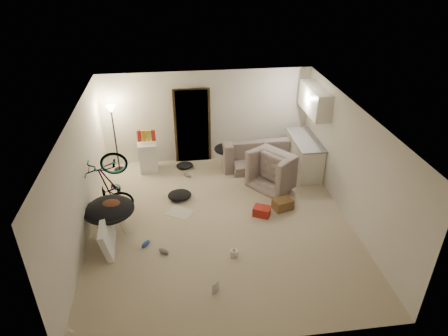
{
  "coord_description": "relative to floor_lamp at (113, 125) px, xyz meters",
  "views": [
    {
      "loc": [
        -0.83,
        -6.89,
        5.27
      ],
      "look_at": [
        0.15,
        0.6,
        1.02
      ],
      "focal_mm": 32.0,
      "sensor_mm": 36.0,
      "label": 1
    }
  ],
  "objects": [
    {
      "name": "snack_box_3",
      "position": [
        0.98,
        -0.1,
        -0.31
      ],
      "size": [
        0.11,
        0.08,
        0.3
      ],
      "primitive_type": "cube",
      "rotation": [
        0.0,
        0.0,
        -0.1
      ],
      "color": "#A92419",
      "rests_on": "mini_fridge"
    },
    {
      "name": "armchair",
      "position": [
        4.06,
        -1.21,
        -0.95
      ],
      "size": [
        1.42,
        1.45,
        0.71
      ],
      "primitive_type": "imported",
      "rotation": [
        0.0,
        0.0,
        2.22
      ],
      "color": "#383F37",
      "rests_on": "floor"
    },
    {
      "name": "sofa_drape",
      "position": [
        2.81,
        -0.2,
        -0.77
      ],
      "size": [
        0.66,
        0.58,
        0.28
      ],
      "primitive_type": "ellipsoid",
      "rotation": [
        0.0,
        0.0,
        -0.25
      ],
      "color": "black",
      "rests_on": "sofa"
    },
    {
      "name": "newspaper",
      "position": [
        1.53,
        -2.16,
        -1.3
      ],
      "size": [
        0.66,
        0.62,
        0.01
      ],
      "primitive_type": "cube",
      "rotation": [
        0.0,
        0.0,
        1.04
      ],
      "color": "beige",
      "rests_on": "floor"
    },
    {
      "name": "shoe_3",
      "position": [
        1.17,
        -3.47,
        -1.26
      ],
      "size": [
        0.25,
        0.24,
        0.09
      ],
      "primitive_type": "ellipsoid",
      "rotation": [
        0.0,
        0.0,
        -0.73
      ],
      "color": "slate",
      "rests_on": "floor"
    },
    {
      "name": "bicycle",
      "position": [
        0.1,
        -2.04,
        -0.88
      ],
      "size": [
        1.65,
        0.75,
        0.95
      ],
      "primitive_type": "imported",
      "rotation": [
        0.0,
        -0.17,
        1.59
      ],
      "color": "black",
      "rests_on": "floor"
    },
    {
      "name": "shoe_0",
      "position": [
        3.0,
        -0.22,
        -1.26
      ],
      "size": [
        0.27,
        0.2,
        0.09
      ],
      "primitive_type": "ellipsoid",
      "rotation": [
        0.0,
        0.0,
        0.48
      ],
      "color": "#294896",
      "rests_on": "floor"
    },
    {
      "name": "snack_box_2",
      "position": [
        0.86,
        -0.1,
        -0.31
      ],
      "size": [
        0.12,
        0.1,
        0.3
      ],
      "primitive_type": "cube",
      "rotation": [
        0.0,
        0.0,
        0.29
      ],
      "color": "gold",
      "rests_on": "mini_fridge"
    },
    {
      "name": "doorway",
      "position": [
        2.0,
        0.32,
        -0.29
      ],
      "size": [
        0.85,
        0.1,
        2.04
      ],
      "primitive_type": "cube",
      "color": "black",
      "rests_on": "floor"
    },
    {
      "name": "book_asset",
      "position": [
        2.0,
        -4.65,
        -1.3
      ],
      "size": [
        0.27,
        0.27,
        0.02
      ],
      "primitive_type": "imported",
      "rotation": [
        0.0,
        0.0,
        0.71
      ],
      "color": "#A92419",
      "rests_on": "floor"
    },
    {
      "name": "book_blue",
      "position": [
        1.54,
        -1.57,
        -1.29
      ],
      "size": [
        0.32,
        0.36,
        0.03
      ],
      "primitive_type": "cube",
      "rotation": [
        0.0,
        0.0,
        0.44
      ],
      "color": "#294896",
      "rests_on": "floor"
    },
    {
      "name": "saucer_chair",
      "position": [
        0.1,
        -2.61,
        -0.87
      ],
      "size": [
        1.03,
        1.03,
        0.73
      ],
      "color": "silver",
      "rests_on": "floor"
    },
    {
      "name": "mini_fridge",
      "position": [
        0.79,
        -0.1,
        -0.91
      ],
      "size": [
        0.5,
        0.5,
        0.79
      ],
      "primitive_type": "cube",
      "rotation": [
        0.0,
        0.0,
        0.07
      ],
      "color": "white",
      "rests_on": "floor"
    },
    {
      "name": "hoodie",
      "position": [
        0.15,
        -2.64,
        -0.67
      ],
      "size": [
        0.49,
        0.42,
        0.22
      ],
      "primitive_type": "ellipsoid",
      "rotation": [
        0.0,
        0.0,
        0.04
      ],
      "color": "#50291B",
      "rests_on": "saucer_chair"
    },
    {
      "name": "juicer",
      "position": [
        2.52,
        -3.74,
        -1.22
      ],
      "size": [
        0.15,
        0.15,
        0.22
      ],
      "color": "silver",
      "rests_on": "floor"
    },
    {
      "name": "clothes_lump_b",
      "position": [
        1.73,
        -0.1,
        -1.24
      ],
      "size": [
        0.46,
        0.4,
        0.14
      ],
      "primitive_type": "ellipsoid",
      "rotation": [
        0.0,
        0.0,
        0.03
      ],
      "color": "black",
      "rests_on": "floor"
    },
    {
      "name": "wall_left",
      "position": [
        -0.36,
        -2.65,
        -0.06
      ],
      "size": [
        0.02,
        6.0,
        2.5
      ],
      "primitive_type": "cube",
      "color": "silver",
      "rests_on": "floor"
    },
    {
      "name": "counter_top",
      "position": [
        4.83,
        -0.65,
        -0.41
      ],
      "size": [
        0.64,
        1.54,
        0.04
      ],
      "primitive_type": "cube",
      "color": "gray",
      "rests_on": "kitchen_counter"
    },
    {
      "name": "kitchen_counter",
      "position": [
        4.83,
        -0.65,
        -0.87
      ],
      "size": [
        0.6,
        1.5,
        0.88
      ],
      "primitive_type": "cube",
      "color": "silver",
      "rests_on": "floor"
    },
    {
      "name": "sofa",
      "position": [
        3.76,
        -0.2,
        -1.01
      ],
      "size": [
        2.08,
        0.87,
        0.6
      ],
      "primitive_type": "imported",
      "rotation": [
        0.0,
        0.0,
        3.18
      ],
      "color": "#383F37",
      "rests_on": "floor"
    },
    {
      "name": "drink_case_a",
      "position": [
        3.86,
        -2.3,
        -1.19
      ],
      "size": [
        0.49,
        0.41,
        0.24
      ],
      "primitive_type": "cube",
      "rotation": [
        0.0,
        0.0,
        0.3
      ],
      "color": "brown",
      "rests_on": "floor"
    },
    {
      "name": "tv_box",
      "position": [
        0.1,
        -3.19,
        -1.0
      ],
      "size": [
        0.29,
        0.94,
        0.62
      ],
      "primitive_type": "cube",
      "rotation": [
        0.0,
        -0.21,
        0.06
      ],
      "color": "silver",
      "rests_on": "floor"
    },
    {
      "name": "floor_lamp",
      "position": [
        0.0,
        0.0,
        0.0
      ],
      "size": [
        0.28,
        0.28,
        1.81
      ],
      "color": "black",
      "rests_on": "floor"
    },
    {
      "name": "clothes_lump_a",
      "position": [
        1.55,
        -1.58,
        -1.22
      ],
      "size": [
        0.59,
        0.51,
        0.18
      ],
      "primitive_type": "ellipsoid",
      "rotation": [
        0.0,
        0.0,
        0.06
      ],
      "color": "black",
      "rests_on": "floor"
    },
    {
      "name": "book_white",
      "position": [
        1.51,
        -1.3,
        -1.3
      ],
      "size": [
        0.21,
        0.26,
        0.02
      ],
      "primitive_type": "cube",
      "rotation": [
        0.0,
        0.0,
        0.13
      ],
      "color": "silver",
      "rests_on": "floor"
    },
    {
      "name": "drink_case_b",
      "position": [
        3.33,
        -2.49,
        -1.2
      ],
      "size": [
        0.44,
        0.4,
        0.21
      ],
      "primitive_type": "cube",
      "rotation": [
        0.0,
        0.0,
        -0.46
      ],
      "color": "#A92419",
      "rests_on": "floor"
    },
    {
      "name": "door_trim",
      "position": [
        2.0,
        0.29,
        -0.29
      ],
      "size": [
        0.97,
        0.04,
        2.1
      ],
      "primitive_type": "cube",
      "color": "#332212",
      "rests_on": "floor"
    },
    {
      "name": "wall_right",
      "position": [
        5.16,
        -2.65,
        -0.06
      ],
      "size": [
        0.02,
        6.0,
        2.5
      ],
      "primitive_type": "cube",
      "color": "silver",
      "rests_on": "floor"
    },
    {
      "name": "wall_front",
      "position": [
        2.4,
        -5.66,
        -0.06
      ],
      "size": [
        5.5,
        0.02,
        2.5
      ],
      "primitive_type": "cube",
      "color": "silver",
      "rests_on": "floor"
    },
    {
      "name": "shoe_1",
      "position": [
        1.78,
        -0.59,
        -1.26
      ],
      "size": [
        0.24,
        0.25,
        0.09
      ],
      "primitive_type": "ellipsoid",
      "rotation": [
        0.0,
        0.0,
        -0.84
      ],
      "color": "slate",
      "rests_on": "floor"
    },
    {
      "name": "snack_box_0",
      "position": [
        0.62,
        -0.1,
        -0.31
      ],
      "size": [
        0.12,
        0.1,
        0.3
      ],
      "primitive_type": "cube",
      "rotation": [
        0.0,
        0.0,
        0.31
      ],
      "color": "#A92419",
      "rests_on": "mini_fridge"
    },
    {
      "name": "floor",
      "position": [
        2.4,
        -2.65,
        -1.32
      ],
      "size": [
        5.5,
        6.0,
        0.02
      ],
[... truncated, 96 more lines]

